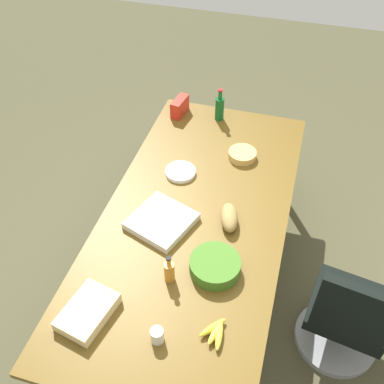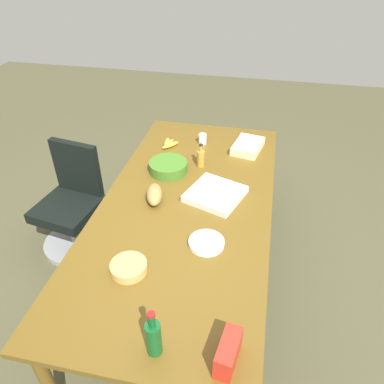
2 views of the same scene
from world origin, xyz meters
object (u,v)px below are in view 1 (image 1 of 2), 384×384
(paper_cup, at_px, (157,335))
(chip_bag_red, at_px, (180,107))
(pizza_box, at_px, (161,221))
(dressing_bottle, at_px, (169,271))
(chip_bowl, at_px, (242,155))
(wine_bottle, at_px, (220,108))
(paper_plate_stack, at_px, (180,172))
(banana_bunch, at_px, (216,331))
(salad_bowl, at_px, (215,266))
(bread_loaf, at_px, (229,217))
(sheet_cake, at_px, (88,312))
(office_chair, at_px, (345,320))
(conference_table, at_px, (195,222))

(paper_cup, bearing_deg, chip_bag_red, -166.26)
(pizza_box, height_order, chip_bag_red, chip_bag_red)
(pizza_box, bearing_deg, dressing_bottle, 44.46)
(chip_bowl, height_order, pizza_box, chip_bowl)
(wine_bottle, distance_m, paper_plate_stack, 0.75)
(wine_bottle, relative_size, banana_bunch, 1.42)
(salad_bowl, distance_m, pizza_box, 0.49)
(bread_loaf, height_order, chip_bowl, bread_loaf)
(sheet_cake, relative_size, wine_bottle, 1.15)
(office_chair, distance_m, pizza_box, 1.34)
(paper_plate_stack, bearing_deg, pizza_box, 2.67)
(chip_bag_red, bearing_deg, paper_cup, 13.74)
(paper_cup, distance_m, paper_plate_stack, 1.28)
(paper_cup, height_order, pizza_box, paper_cup)
(office_chair, xyz_separation_m, sheet_cake, (0.62, -1.42, 0.46))
(salad_bowl, xyz_separation_m, banana_bunch, (0.39, 0.10, -0.02))
(chip_bowl, bearing_deg, banana_bunch, 5.93)
(wine_bottle, bearing_deg, conference_table, 5.21)
(wine_bottle, relative_size, pizza_box, 0.77)
(salad_bowl, bearing_deg, banana_bunch, 14.61)
(sheet_cake, xyz_separation_m, chip_bowl, (-1.52, 0.54, -0.01))
(paper_cup, distance_m, dressing_bottle, 0.38)
(sheet_cake, height_order, paper_plate_stack, sheet_cake)
(conference_table, bearing_deg, paper_cup, 3.07)
(bread_loaf, xyz_separation_m, sheet_cake, (0.86, -0.58, -0.02))
(dressing_bottle, distance_m, banana_bunch, 0.43)
(salad_bowl, relative_size, paper_plate_stack, 1.36)
(paper_plate_stack, height_order, banana_bunch, banana_bunch)
(bread_loaf, height_order, wine_bottle, wine_bottle)
(bread_loaf, relative_size, chip_bowl, 1.15)
(paper_plate_stack, bearing_deg, conference_table, 29.93)
(bread_loaf, relative_size, banana_bunch, 1.22)
(sheet_cake, bearing_deg, salad_bowl, 129.01)
(office_chair, distance_m, bread_loaf, 0.99)
(paper_plate_stack, bearing_deg, chip_bowl, 127.22)
(dressing_bottle, bearing_deg, office_chair, 104.56)
(office_chair, distance_m, wine_bottle, 1.85)
(salad_bowl, distance_m, bread_loaf, 0.39)
(paper_cup, relative_size, salad_bowl, 0.30)
(conference_table, xyz_separation_m, bread_loaf, (-0.00, 0.23, 0.11))
(conference_table, distance_m, banana_bunch, 0.85)
(chip_bowl, bearing_deg, paper_cup, -4.90)
(paper_plate_stack, xyz_separation_m, chip_bag_red, (-0.71, -0.22, 0.06))
(office_chair, height_order, paper_plate_stack, office_chair)
(chip_bowl, distance_m, pizza_box, 0.87)
(salad_bowl, xyz_separation_m, pizza_box, (-0.26, -0.42, -0.02))
(conference_table, distance_m, chip_bowl, 0.69)
(wine_bottle, distance_m, banana_bunch, 1.92)
(dressing_bottle, xyz_separation_m, banana_bunch, (0.26, 0.34, -0.05))
(chip_bowl, bearing_deg, bread_loaf, 4.04)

